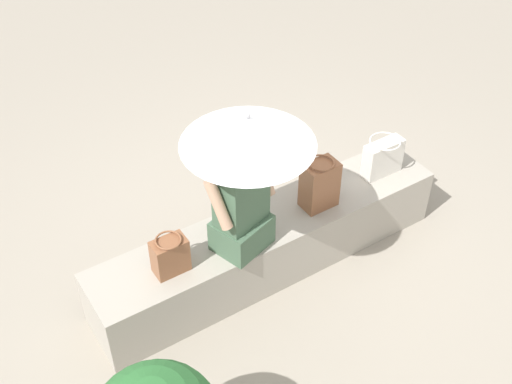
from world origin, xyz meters
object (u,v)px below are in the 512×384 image
object	(u,v)px
parasol	(248,131)
tote_bag_canvas	(170,255)
shoulder_bag_spare	(320,184)
person_seated	(241,200)
handbag_black	(383,157)

from	to	relation	value
parasol	tote_bag_canvas	xyz separation A→B (m)	(-0.51, 0.10, -0.79)
tote_bag_canvas	shoulder_bag_spare	size ratio (longest dim) A/B	0.71
person_seated	handbag_black	size ratio (longest dim) A/B	2.95
tote_bag_canvas	shoulder_bag_spare	bearing A→B (deg)	-0.04
parasol	shoulder_bag_spare	bearing A→B (deg)	8.96
person_seated	parasol	bearing A→B (deg)	-66.74
shoulder_bag_spare	parasol	bearing A→B (deg)	-171.04
parasol	tote_bag_canvas	bearing A→B (deg)	168.81
parasol	shoulder_bag_spare	xyz separation A→B (m)	(0.63, 0.10, -0.74)
shoulder_bag_spare	person_seated	bearing A→B (deg)	-175.67
person_seated	parasol	size ratio (longest dim) A/B	0.87
shoulder_bag_spare	tote_bag_canvas	bearing A→B (deg)	179.96
handbag_black	shoulder_bag_spare	xyz separation A→B (m)	(-0.60, -0.03, 0.04)
person_seated	handbag_black	distance (m)	1.27
parasol	tote_bag_canvas	distance (m)	0.94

